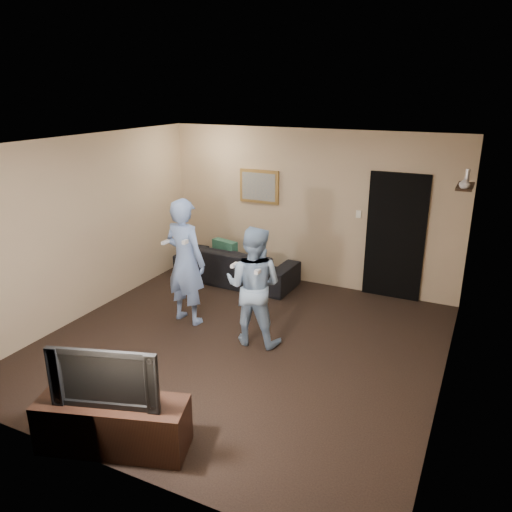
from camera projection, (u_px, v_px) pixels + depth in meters
The scene contains 19 objects.
ground at pixel (240, 344), 6.58m from camera, with size 5.00×5.00×0.00m, color black.
ceiling at pixel (238, 143), 5.74m from camera, with size 5.00×5.00×0.04m, color silver.
wall_back at pixel (309, 208), 8.29m from camera, with size 5.00×0.04×2.60m, color tan.
wall_front at pixel (96, 337), 4.02m from camera, with size 5.00×0.04×2.60m, color tan.
wall_left at pixel (86, 227), 7.18m from camera, with size 0.04×5.00×2.60m, color tan.
wall_right at pixel (455, 283), 5.13m from camera, with size 0.04×5.00×2.60m, color tan.
sofa at pixel (236, 265), 8.60m from camera, with size 2.09×0.82×0.61m, color black.
throw_pillow at pixel (225, 254), 8.64m from camera, with size 0.47×0.15×0.47m, color #194C3C.
painting_frame at pixel (259, 186), 8.54m from camera, with size 0.72×0.05×0.57m, color olive.
painting_canvas at pixel (259, 187), 8.52m from camera, with size 0.62×0.01×0.47m, color slate.
doorway at pixel (395, 237), 7.77m from camera, with size 0.90×0.06×2.00m, color black.
light_switch at pixel (359, 214), 7.92m from camera, with size 0.08×0.02×0.12m, color silver.
wall_shelf at pixel (465, 186), 6.49m from camera, with size 0.20×0.60×0.03m, color black.
shelf_vase at pixel (465, 183), 6.25m from camera, with size 0.13×0.13×0.14m, color silver.
shelf_figurine at pixel (467, 176), 6.63m from camera, with size 0.06×0.06×0.18m, color silver.
tv_console at pixel (113, 424), 4.62m from camera, with size 1.39×0.45×0.50m, color black.
television at pixel (108, 374), 4.45m from camera, with size 1.01×0.13×0.58m, color black.
wii_player_left at pixel (185, 262), 6.97m from camera, with size 0.72×0.55×1.80m.
wii_player_right at pixel (254, 286), 6.41m from camera, with size 0.82×0.67×1.58m.
Camera 1 is at (2.72, -5.18, 3.22)m, focal length 35.00 mm.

